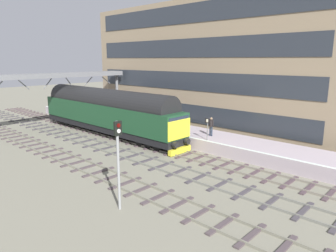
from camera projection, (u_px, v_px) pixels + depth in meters
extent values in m
plane|color=gray|center=(141.00, 143.00, 28.60)|extent=(140.00, 140.00, 0.00)
cube|color=gray|center=(135.00, 144.00, 28.07)|extent=(0.07, 60.00, 0.15)
cube|color=gray|center=(146.00, 141.00, 29.10)|extent=(0.07, 60.00, 0.15)
cube|color=#4A3A40|center=(331.00, 193.00, 17.78)|extent=(2.50, 0.26, 0.09)
cube|color=#4A3A40|center=(309.00, 188.00, 18.58)|extent=(2.50, 0.26, 0.09)
cube|color=#4A3A40|center=(289.00, 182.00, 19.38)|extent=(2.50, 0.26, 0.09)
cube|color=#4A3A40|center=(271.00, 178.00, 20.18)|extent=(2.50, 0.26, 0.09)
cube|color=#4A3A40|center=(254.00, 173.00, 20.98)|extent=(2.50, 0.26, 0.09)
cube|color=#4A3A40|center=(238.00, 169.00, 21.78)|extent=(2.50, 0.26, 0.09)
cube|color=#4A3A40|center=(224.00, 165.00, 22.58)|extent=(2.50, 0.26, 0.09)
cube|color=#4A3A40|center=(210.00, 161.00, 23.39)|extent=(2.50, 0.26, 0.09)
cube|color=#4A3A40|center=(198.00, 158.00, 24.19)|extent=(2.50, 0.26, 0.09)
cube|color=#4A3A40|center=(186.00, 155.00, 24.99)|extent=(2.50, 0.26, 0.09)
cube|color=#4A3A40|center=(175.00, 152.00, 25.79)|extent=(2.50, 0.26, 0.09)
cube|color=#4A3A40|center=(164.00, 149.00, 26.59)|extent=(2.50, 0.26, 0.09)
cube|color=#4A3A40|center=(154.00, 146.00, 27.39)|extent=(2.50, 0.26, 0.09)
cube|color=#4A3A40|center=(145.00, 144.00, 28.19)|extent=(2.50, 0.26, 0.09)
cube|color=#4A3A40|center=(136.00, 142.00, 28.99)|extent=(2.50, 0.26, 0.09)
cube|color=#4A3A40|center=(128.00, 139.00, 29.79)|extent=(2.50, 0.26, 0.09)
cube|color=#4A3A40|center=(120.00, 137.00, 30.59)|extent=(2.50, 0.26, 0.09)
cube|color=#4A3A40|center=(113.00, 135.00, 31.40)|extent=(2.50, 0.26, 0.09)
cube|color=#4A3A40|center=(106.00, 133.00, 32.20)|extent=(2.50, 0.26, 0.09)
cube|color=#4A3A40|center=(99.00, 132.00, 33.00)|extent=(2.50, 0.26, 0.09)
cube|color=#4A3A40|center=(93.00, 130.00, 33.80)|extent=(2.50, 0.26, 0.09)
cube|color=#4A3A40|center=(86.00, 128.00, 34.60)|extent=(2.50, 0.26, 0.09)
cube|color=#4A3A40|center=(81.00, 127.00, 35.40)|extent=(2.50, 0.26, 0.09)
cube|color=#4A3A40|center=(75.00, 125.00, 36.20)|extent=(2.50, 0.26, 0.09)
cube|color=#4A3A40|center=(70.00, 124.00, 37.00)|extent=(2.50, 0.26, 0.09)
cube|color=#4A3A40|center=(65.00, 122.00, 37.80)|extent=(2.50, 0.26, 0.09)
cube|color=#4A3A40|center=(60.00, 121.00, 38.60)|extent=(2.50, 0.26, 0.09)
cube|color=#4A3A40|center=(55.00, 120.00, 39.41)|extent=(2.50, 0.26, 0.09)
cube|color=#4A3A40|center=(50.00, 119.00, 40.21)|extent=(2.50, 0.26, 0.09)
cube|color=#4A3A40|center=(46.00, 117.00, 41.01)|extent=(2.50, 0.26, 0.09)
cube|color=#4A3A40|center=(42.00, 116.00, 41.81)|extent=(2.50, 0.26, 0.09)
cube|color=#4A3A40|center=(38.00, 115.00, 42.61)|extent=(2.50, 0.26, 0.09)
cube|color=#4A3A40|center=(34.00, 114.00, 43.41)|extent=(2.50, 0.26, 0.09)
cube|color=#4A3A40|center=(30.00, 113.00, 44.21)|extent=(2.50, 0.26, 0.09)
cube|color=#4A3A40|center=(27.00, 112.00, 45.01)|extent=(2.50, 0.26, 0.09)
cube|color=#4A3A40|center=(23.00, 111.00, 45.81)|extent=(2.50, 0.26, 0.09)
cube|color=#4A3A40|center=(20.00, 110.00, 46.61)|extent=(2.50, 0.26, 0.09)
cube|color=#4A3A40|center=(17.00, 110.00, 47.42)|extent=(2.50, 0.26, 0.09)
cube|color=#4A3A40|center=(14.00, 109.00, 48.22)|extent=(2.50, 0.26, 0.09)
cube|color=slate|center=(105.00, 152.00, 25.76)|extent=(0.07, 60.00, 0.15)
cube|color=slate|center=(119.00, 148.00, 26.78)|extent=(0.07, 60.00, 0.15)
cube|color=#423C42|center=(303.00, 211.00, 15.71)|extent=(2.50, 0.26, 0.09)
cube|color=#423C42|center=(272.00, 201.00, 16.82)|extent=(2.50, 0.26, 0.09)
cube|color=#423C42|center=(244.00, 192.00, 17.93)|extent=(2.50, 0.26, 0.09)
cube|color=#423C42|center=(220.00, 185.00, 19.04)|extent=(2.50, 0.26, 0.09)
cube|color=#423C42|center=(198.00, 178.00, 20.16)|extent=(2.50, 0.26, 0.09)
cube|color=#423C42|center=(179.00, 171.00, 21.27)|extent=(2.50, 0.26, 0.09)
cube|color=#423C42|center=(161.00, 166.00, 22.38)|extent=(2.50, 0.26, 0.09)
cube|color=#423C42|center=(146.00, 161.00, 23.49)|extent=(2.50, 0.26, 0.09)
cube|color=#423C42|center=(131.00, 156.00, 24.61)|extent=(2.50, 0.26, 0.09)
cube|color=#423C42|center=(118.00, 152.00, 25.72)|extent=(2.50, 0.26, 0.09)
cube|color=#423C42|center=(106.00, 148.00, 26.83)|extent=(2.50, 0.26, 0.09)
cube|color=#423C42|center=(95.00, 145.00, 27.94)|extent=(2.50, 0.26, 0.09)
cube|color=#423C42|center=(85.00, 141.00, 29.06)|extent=(2.50, 0.26, 0.09)
cube|color=#423C42|center=(75.00, 138.00, 30.17)|extent=(2.50, 0.26, 0.09)
cube|color=#423C42|center=(67.00, 136.00, 31.28)|extent=(2.50, 0.26, 0.09)
cube|color=#423C42|center=(59.00, 133.00, 32.39)|extent=(2.50, 0.26, 0.09)
cube|color=#423C42|center=(51.00, 130.00, 33.51)|extent=(2.50, 0.26, 0.09)
cube|color=#423C42|center=(44.00, 128.00, 34.62)|extent=(2.50, 0.26, 0.09)
cube|color=#423C42|center=(37.00, 126.00, 35.73)|extent=(2.50, 0.26, 0.09)
cube|color=#423C42|center=(31.00, 124.00, 36.84)|extent=(2.50, 0.26, 0.09)
cube|color=#423C42|center=(25.00, 122.00, 37.96)|extent=(2.50, 0.26, 0.09)
cube|color=#423C42|center=(19.00, 120.00, 39.07)|extent=(2.50, 0.26, 0.09)
cube|color=#423C42|center=(14.00, 119.00, 40.18)|extent=(2.50, 0.26, 0.09)
cube|color=#423C42|center=(9.00, 117.00, 41.29)|extent=(2.50, 0.26, 0.09)
cube|color=#423C42|center=(4.00, 116.00, 42.41)|extent=(2.50, 0.26, 0.09)
cube|color=#423C42|center=(0.00, 114.00, 43.52)|extent=(2.50, 0.26, 0.09)
cube|color=gray|center=(62.00, 162.00, 23.03)|extent=(0.07, 60.00, 0.15)
cube|color=gray|center=(80.00, 158.00, 24.05)|extent=(0.07, 60.00, 0.15)
cube|color=#4B3F42|center=(283.00, 249.00, 12.58)|extent=(2.50, 0.26, 0.09)
cube|color=#4B3F42|center=(251.00, 236.00, 13.53)|extent=(2.50, 0.26, 0.09)
cube|color=#4B3F42|center=(223.00, 224.00, 14.49)|extent=(2.50, 0.26, 0.09)
cube|color=#4B3F42|center=(199.00, 214.00, 15.44)|extent=(2.50, 0.26, 0.09)
cube|color=#4B3F42|center=(177.00, 205.00, 16.39)|extent=(2.50, 0.26, 0.09)
cube|color=#4B3F42|center=(158.00, 197.00, 17.35)|extent=(2.50, 0.26, 0.09)
cube|color=#4B3F42|center=(141.00, 190.00, 18.30)|extent=(2.50, 0.26, 0.09)
cube|color=#4B3F42|center=(125.00, 183.00, 19.25)|extent=(2.50, 0.26, 0.09)
cube|color=#4B3F42|center=(111.00, 177.00, 20.21)|extent=(2.50, 0.26, 0.09)
cube|color=#4B3F42|center=(99.00, 172.00, 21.16)|extent=(2.50, 0.26, 0.09)
cube|color=#4B3F42|center=(87.00, 167.00, 22.11)|extent=(2.50, 0.26, 0.09)
cube|color=#4B3F42|center=(76.00, 163.00, 23.07)|extent=(2.50, 0.26, 0.09)
cube|color=#4B3F42|center=(66.00, 159.00, 24.02)|extent=(2.50, 0.26, 0.09)
cube|color=#4B3F42|center=(57.00, 155.00, 24.97)|extent=(2.50, 0.26, 0.09)
cube|color=#4B3F42|center=(49.00, 151.00, 25.93)|extent=(2.50, 0.26, 0.09)
cube|color=#4B3F42|center=(41.00, 148.00, 26.88)|extent=(2.50, 0.26, 0.09)
cube|color=#4B3F42|center=(34.00, 145.00, 27.84)|extent=(2.50, 0.26, 0.09)
cube|color=#4B3F42|center=(27.00, 142.00, 28.79)|extent=(2.50, 0.26, 0.09)
cube|color=#4B3F42|center=(21.00, 139.00, 29.74)|extent=(2.50, 0.26, 0.09)
cube|color=#4B3F42|center=(15.00, 137.00, 30.70)|extent=(2.50, 0.26, 0.09)
cube|color=#4B3F42|center=(9.00, 135.00, 31.65)|extent=(2.50, 0.26, 0.09)
cube|color=#4B3F42|center=(4.00, 132.00, 32.60)|extent=(2.50, 0.26, 0.09)
cube|color=#B2A3AB|center=(167.00, 131.00, 31.07)|extent=(4.00, 44.00, 1.00)
cube|color=white|center=(154.00, 129.00, 29.64)|extent=(0.30, 44.00, 0.01)
cube|color=gray|center=(203.00, 66.00, 34.74)|extent=(5.66, 30.43, 13.65)
cube|color=#2B3038|center=(187.00, 113.00, 33.74)|extent=(0.06, 28.00, 1.91)
cube|color=#2B3038|center=(187.00, 81.00, 33.03)|extent=(0.06, 28.00, 1.91)
cube|color=#2B3038|center=(187.00, 48.00, 32.31)|extent=(0.06, 28.00, 1.91)
cube|color=#2B3038|center=(188.00, 13.00, 31.59)|extent=(0.06, 28.00, 1.91)
cube|color=black|center=(107.00, 126.00, 31.87)|extent=(2.56, 19.61, 0.60)
cube|color=#1B4528|center=(106.00, 113.00, 31.59)|extent=(2.70, 19.61, 2.10)
cylinder|color=black|center=(106.00, 101.00, 31.33)|extent=(2.56, 18.04, 2.57)
cube|color=yellow|center=(179.00, 129.00, 25.05)|extent=(2.65, 0.08, 1.58)
cube|color=#232D3D|center=(179.00, 121.00, 24.91)|extent=(2.38, 0.04, 0.64)
cube|color=#232D3D|center=(117.00, 109.00, 32.50)|extent=(0.04, 13.72, 0.44)
cylinder|color=black|center=(175.00, 145.00, 24.60)|extent=(0.48, 0.35, 0.48)
cylinder|color=black|center=(187.00, 141.00, 25.67)|extent=(0.48, 0.35, 0.48)
cube|color=yellow|center=(180.00, 150.00, 25.37)|extent=(2.43, 0.36, 0.47)
cylinder|color=black|center=(163.00, 143.00, 26.62)|extent=(1.64, 1.04, 1.04)
cylinder|color=black|center=(154.00, 141.00, 27.35)|extent=(1.64, 1.04, 1.04)
cylinder|color=black|center=(145.00, 139.00, 28.09)|extent=(1.64, 1.04, 1.04)
cylinder|color=black|center=(77.00, 122.00, 35.78)|extent=(1.64, 1.04, 1.04)
cylinder|color=black|center=(72.00, 120.00, 36.51)|extent=(1.64, 1.04, 1.04)
cylinder|color=black|center=(67.00, 119.00, 37.25)|extent=(1.64, 1.04, 1.04)
cylinder|color=gray|center=(118.00, 166.00, 15.56)|extent=(0.14, 0.14, 4.63)
cube|color=black|center=(118.00, 128.00, 15.10)|extent=(0.44, 0.10, 0.71)
cylinder|color=#500807|center=(118.00, 125.00, 15.03)|extent=(0.20, 0.06, 0.20)
cylinder|color=white|center=(119.00, 131.00, 15.09)|extent=(0.20, 0.06, 0.20)
cylinder|color=slate|center=(207.00, 129.00, 25.58)|extent=(0.08, 0.08, 1.82)
cube|color=black|center=(207.00, 121.00, 25.41)|extent=(0.05, 0.44, 0.36)
cube|color=white|center=(207.00, 121.00, 25.39)|extent=(0.01, 0.20, 0.24)
cylinder|color=#253041|center=(212.00, 131.00, 27.02)|extent=(0.13, 0.13, 0.84)
cylinder|color=#253041|center=(210.00, 131.00, 27.17)|extent=(0.13, 0.13, 0.84)
cylinder|color=black|center=(211.00, 123.00, 26.95)|extent=(0.38, 0.38, 0.56)
sphere|color=#896D52|center=(211.00, 119.00, 26.86)|extent=(0.22, 0.22, 0.22)
cylinder|color=black|center=(213.00, 124.00, 26.79)|extent=(0.09, 0.09, 0.52)
cylinder|color=black|center=(209.00, 123.00, 27.11)|extent=(0.09, 0.09, 0.52)
cylinder|color=slate|center=(117.00, 97.00, 40.46)|extent=(0.36, 0.36, 5.61)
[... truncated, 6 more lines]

